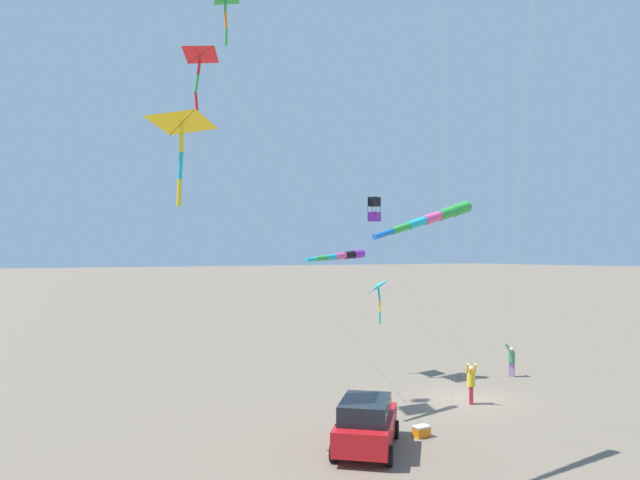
% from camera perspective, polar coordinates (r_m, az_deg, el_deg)
% --- Properties ---
extents(ground_plane, '(600.00, 600.00, 0.00)m').
position_cam_1_polar(ground_plane, '(29.48, 14.29, -14.97)').
color(ground_plane, '#756654').
extents(parked_car, '(4.23, 4.45, 1.85)m').
position_cam_1_polar(parked_car, '(21.52, 4.57, -17.54)').
color(parked_car, red).
rests_on(parked_car, ground_plane).
extents(cooler_box, '(0.62, 0.42, 0.42)m').
position_cam_1_polar(cooler_box, '(23.42, 9.97, -18.07)').
color(cooler_box, orange).
rests_on(cooler_box, ground_plane).
extents(person_adult_flyer, '(0.66, 0.69, 1.93)m').
position_cam_1_polar(person_adult_flyer, '(28.41, 14.67, -13.32)').
color(person_adult_flyer, '#B72833').
rests_on(person_adult_flyer, ground_plane).
extents(person_child_green_jacket, '(0.61, 0.65, 1.82)m').
position_cam_1_polar(person_child_green_jacket, '(35.14, 18.36, -11.07)').
color(person_child_green_jacket, '#8E6B9E').
rests_on(person_child_green_jacket, ground_plane).
extents(kite_box_teal_far_right, '(5.47, 0.88, 10.13)m').
position_cam_1_polar(kite_box_teal_far_right, '(32.53, 5.38, 3.01)').
color(kite_box_teal_far_right, black).
rests_on(kite_box_teal_far_right, ground_plane).
extents(kite_windsock_red_high_left, '(16.70, 3.56, 7.15)m').
position_cam_1_polar(kite_windsock_red_high_left, '(25.40, 2.35, -1.59)').
color(kite_windsock_red_high_left, purple).
rests_on(kite_windsock_red_high_left, ground_plane).
extents(kite_delta_small_distant, '(9.24, 7.13, 5.50)m').
position_cam_1_polar(kite_delta_small_distant, '(33.82, 5.71, -4.63)').
color(kite_delta_small_distant, '#1EB7C6').
rests_on(kite_delta_small_distant, ground_plane).
extents(kite_delta_striped_overhead, '(9.97, 3.97, 11.98)m').
position_cam_1_polar(kite_delta_striped_overhead, '(21.20, -13.52, 11.10)').
color(kite_delta_striped_overhead, yellow).
rests_on(kite_delta_striped_overhead, ground_plane).
extents(kite_windsock_magenta_far_left, '(7.15, 4.51, 8.80)m').
position_cam_1_polar(kite_windsock_magenta_far_left, '(19.54, 11.44, 2.27)').
color(kite_windsock_magenta_far_left, green).
rests_on(kite_windsock_magenta_far_left, ground_plane).
extents(kite_delta_checkered_midright, '(13.89, 5.08, 16.15)m').
position_cam_1_polar(kite_delta_checkered_midright, '(27.39, -11.75, 17.35)').
color(kite_delta_checkered_midright, red).
rests_on(kite_delta_checkered_midright, ground_plane).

